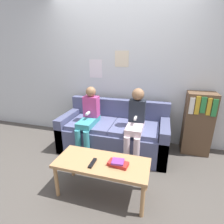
{
  "coord_description": "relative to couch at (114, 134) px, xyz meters",
  "views": [
    {
      "loc": [
        0.72,
        -2.07,
        1.62
      ],
      "look_at": [
        0.0,
        0.38,
        0.72
      ],
      "focal_mm": 28.0,
      "sensor_mm": 36.0,
      "label": 1
    }
  ],
  "objects": [
    {
      "name": "couch",
      "position": [
        0.0,
        0.0,
        0.0
      ],
      "size": [
        1.76,
        0.8,
        0.81
      ],
      "color": "#4C5175",
      "rests_on": "ground_plane"
    },
    {
      "name": "coffee_table",
      "position": [
        0.14,
        -1.01,
        0.1
      ],
      "size": [
        1.06,
        0.46,
        0.44
      ],
      "color": "#AD7F51",
      "rests_on": "ground_plane"
    },
    {
      "name": "bookshelf",
      "position": [
        1.32,
        0.29,
        0.23
      ],
      "size": [
        0.43,
        0.32,
        1.02
      ],
      "color": "brown",
      "rests_on": "ground_plane"
    },
    {
      "name": "wall_back",
      "position": [
        -0.0,
        0.5,
        1.01
      ],
      "size": [
        8.0,
        0.07,
        2.6
      ],
      "color": "silver",
      "rests_on": "ground_plane"
    },
    {
      "name": "tv_remote",
      "position": [
        0.05,
        -1.08,
        0.16
      ],
      "size": [
        0.04,
        0.17,
        0.02
      ],
      "rotation": [
        0.0,
        0.0,
        0.0
      ],
      "color": "black",
      "rests_on": "coffee_table"
    },
    {
      "name": "person_right",
      "position": [
        0.38,
        -0.19,
        0.34
      ],
      "size": [
        0.24,
        0.55,
        1.1
      ],
      "color": "silver",
      "rests_on": "ground_plane"
    },
    {
      "name": "person_left",
      "position": [
        -0.37,
        -0.19,
        0.32
      ],
      "size": [
        0.24,
        0.55,
        1.08
      ],
      "color": "teal",
      "rests_on": "ground_plane"
    },
    {
      "name": "book_stack",
      "position": [
        0.33,
        -1.03,
        0.18
      ],
      "size": [
        0.23,
        0.14,
        0.06
      ],
      "color": "red",
      "rests_on": "coffee_table"
    },
    {
      "name": "ground_plane",
      "position": [
        0.0,
        -0.51,
        -0.29
      ],
      "size": [
        10.0,
        10.0,
        0.0
      ],
      "primitive_type": "plane",
      "color": "#4C4742"
    }
  ]
}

